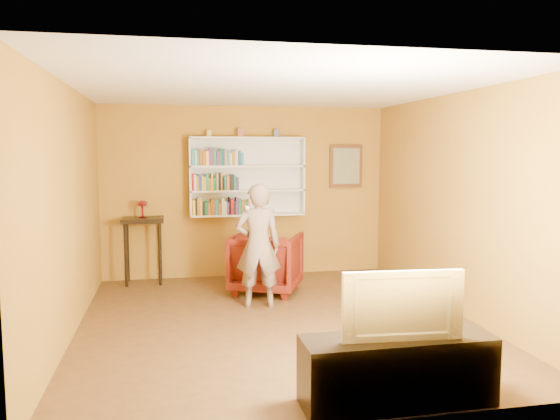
# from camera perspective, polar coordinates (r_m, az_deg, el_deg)

# --- Properties ---
(room_shell) EXTENTS (5.30, 5.80, 2.88)m
(room_shell) POSITION_cam_1_polar(r_m,az_deg,el_deg) (6.30, -0.41, -2.73)
(room_shell) COLOR #4E3419
(room_shell) RESTS_ON ground
(bookshelf) EXTENTS (1.80, 0.29, 1.23)m
(bookshelf) POSITION_cam_1_polar(r_m,az_deg,el_deg) (8.62, -3.49, 3.49)
(bookshelf) COLOR white
(bookshelf) RESTS_ON room_shell
(books_row_lower) EXTENTS (0.88, 0.19, 0.27)m
(books_row_lower) POSITION_cam_1_polar(r_m,az_deg,el_deg) (8.49, -6.20, 0.30)
(books_row_lower) COLOR yellow
(books_row_lower) RESTS_ON bookshelf
(books_row_middle) EXTENTS (0.71, 0.19, 0.27)m
(books_row_middle) POSITION_cam_1_polar(r_m,az_deg,el_deg) (8.46, -6.83, 2.85)
(books_row_middle) COLOR maroon
(books_row_middle) RESTS_ON bookshelf
(books_row_upper) EXTENTS (0.79, 0.19, 0.27)m
(books_row_upper) POSITION_cam_1_polar(r_m,az_deg,el_deg) (8.45, -6.59, 5.44)
(books_row_upper) COLOR teal
(books_row_upper) RESTS_ON bookshelf
(ornament_left) EXTENTS (0.07, 0.07, 0.10)m
(ornament_left) POSITION_cam_1_polar(r_m,az_deg,el_deg) (8.49, -7.43, 7.93)
(ornament_left) COLOR gold
(ornament_left) RESTS_ON bookshelf
(ornament_centre) EXTENTS (0.09, 0.09, 0.12)m
(ornament_centre) POSITION_cam_1_polar(r_m,az_deg,el_deg) (8.54, -4.17, 8.04)
(ornament_centre) COLOR #9B4F33
(ornament_centre) RESTS_ON bookshelf
(ornament_right) EXTENTS (0.08, 0.08, 0.12)m
(ornament_right) POSITION_cam_1_polar(r_m,az_deg,el_deg) (8.63, -0.41, 8.01)
(ornament_right) COLOR #485278
(ornament_right) RESTS_ON bookshelf
(framed_painting) EXTENTS (0.55, 0.05, 0.70)m
(framed_painting) POSITION_cam_1_polar(r_m,az_deg,el_deg) (9.04, 6.91, 4.57)
(framed_painting) COLOR #512E17
(framed_painting) RESTS_ON room_shell
(console_table) EXTENTS (0.61, 0.47, 1.00)m
(console_table) POSITION_cam_1_polar(r_m,az_deg,el_deg) (8.45, -14.13, -1.95)
(console_table) COLOR black
(console_table) RESTS_ON ground
(ruby_lustre) EXTENTS (0.16, 0.15, 0.26)m
(ruby_lustre) POSITION_cam_1_polar(r_m,az_deg,el_deg) (8.41, -14.19, 0.47)
(ruby_lustre) COLOR maroon
(ruby_lustre) RESTS_ON console_table
(armchair) EXTENTS (1.21, 1.22, 0.85)m
(armchair) POSITION_cam_1_polar(r_m,az_deg,el_deg) (7.74, -1.43, -5.52)
(armchair) COLOR #4C0A05
(armchair) RESTS_ON ground
(person) EXTENTS (0.62, 0.45, 1.59)m
(person) POSITION_cam_1_polar(r_m,az_deg,el_deg) (6.95, -2.30, -3.74)
(person) COLOR #7D685C
(person) RESTS_ON ground
(game_remote) EXTENTS (0.04, 0.15, 0.04)m
(game_remote) POSITION_cam_1_polar(r_m,az_deg,el_deg) (6.61, -3.51, 0.28)
(game_remote) COLOR silver
(game_remote) RESTS_ON person
(tv_cabinet) EXTENTS (1.52, 0.46, 0.54)m
(tv_cabinet) POSITION_cam_1_polar(r_m,az_deg,el_deg) (4.56, 12.13, -16.04)
(tv_cabinet) COLOR black
(tv_cabinet) RESTS_ON ground
(television) EXTENTS (0.95, 0.19, 0.54)m
(television) POSITION_cam_1_polar(r_m,az_deg,el_deg) (4.39, 12.29, -9.45)
(television) COLOR black
(television) RESTS_ON tv_cabinet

